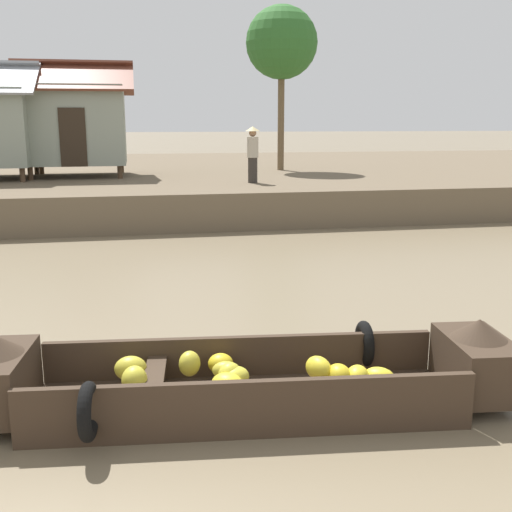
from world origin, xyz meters
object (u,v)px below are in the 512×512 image
(banana_boat, at_px, (244,380))
(vendor_person, at_px, (253,152))
(palm_tree_near, at_px, (282,43))
(stilt_house_mid_left, at_px, (76,123))

(banana_boat, height_order, vendor_person, vendor_person)
(palm_tree_near, height_order, vendor_person, palm_tree_near)
(palm_tree_near, xyz_separation_m, vendor_person, (-1.94, -4.62, -3.63))
(stilt_house_mid_left, bearing_deg, vendor_person, -32.12)
(stilt_house_mid_left, relative_size, palm_tree_near, 0.65)
(palm_tree_near, bearing_deg, stilt_house_mid_left, -169.95)
(stilt_house_mid_left, distance_m, vendor_person, 6.32)
(palm_tree_near, bearing_deg, vendor_person, -112.77)
(banana_boat, relative_size, stilt_house_mid_left, 1.41)
(banana_boat, bearing_deg, palm_tree_near, 75.66)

